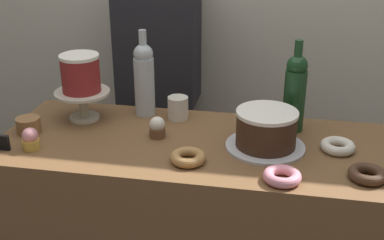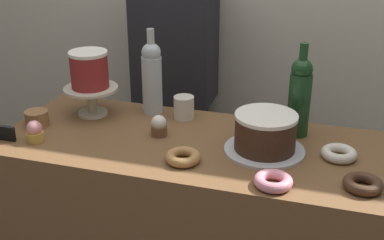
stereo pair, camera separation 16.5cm
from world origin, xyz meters
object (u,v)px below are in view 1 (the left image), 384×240
Objects in this scene: cupcake_vanilla at (157,128)px; donut_sugar at (338,146)px; coffee_cup_ceramic at (178,108)px; barista_figure at (160,101)px; cake_stand_pedestal at (83,100)px; cookie_stack at (28,125)px; white_layer_cake at (80,73)px; chocolate_round_cake at (266,129)px; wine_bottle_clear at (144,78)px; donut_maple at (188,157)px; wine_bottle_green at (295,91)px; donut_chocolate at (367,174)px; donut_pink at (282,176)px; cupcake_strawberry at (30,139)px.

donut_sugar is (0.60, 0.01, -0.02)m from cupcake_vanilla.
barista_figure reaches higher than coffee_cup_ceramic.
cookie_stack is (-0.15, -0.15, -0.05)m from cake_stand_pedestal.
white_layer_cake is 0.70m from chocolate_round_cake.
chocolate_round_cake is at bearing 2.12° from cookie_stack.
wine_bottle_clear reaches higher than cookie_stack.
cookie_stack is 0.99× the size of coffee_cup_ceramic.
donut_sugar is (0.70, -0.18, -0.13)m from wine_bottle_clear.
wine_bottle_clear reaches higher than donut_maple.
wine_bottle_clear is at bearing 22.75° from cake_stand_pedestal.
cake_stand_pedestal is 0.21m from cookie_stack.
wine_bottle_green is 1.00× the size of wine_bottle_clear.
cake_stand_pedestal reaches higher than donut_chocolate.
white_layer_cake is at bearing -176.39° from wine_bottle_green.
cake_stand_pedestal is 0.92m from donut_sugar.
donut_pink is (-0.03, -0.37, -0.13)m from wine_bottle_green.
wine_bottle_green is 0.90m from cupcake_strawberry.
wine_bottle_clear is (-0.46, 0.21, 0.07)m from chocolate_round_cake.
white_layer_cake is 1.67× the size of coffee_cup_ceramic.
chocolate_round_cake is 0.62× the size of wine_bottle_green.
wine_bottle_clear is 4.38× the size of cupcake_vanilla.
donut_pink is (-0.24, -0.06, 0.00)m from donut_chocolate.
cupcake_vanilla is at bearing 166.19° from donut_chocolate.
white_layer_cake reaches higher than donut_pink.
chocolate_round_cake reaches higher than donut_chocolate.
chocolate_round_cake is at bearing 106.05° from donut_pink.
chocolate_round_cake is 0.34m from donut_chocolate.
donut_pink is 0.07× the size of barista_figure.
donut_chocolate is (0.98, -0.27, -0.06)m from cake_stand_pedestal.
wine_bottle_green reaches higher than coffee_cup_ceramic.
coffee_cup_ceramic is at bearing 11.30° from cake_stand_pedestal.
barista_figure reaches higher than donut_maple.
cookie_stack is at bearing -114.08° from barista_figure.
chocolate_round_cake is 1.79× the size of donut_chocolate.
wine_bottle_clear is 0.17m from coffee_cup_ceramic.
cupcake_vanilla is (-0.37, 0.02, -0.04)m from chocolate_round_cake.
wine_bottle_clear is 2.91× the size of donut_pink.
cake_stand_pedestal is 0.13× the size of barista_figure.
wine_bottle_green reaches higher than donut_maple.
wine_bottle_green is 3.87× the size of cookie_stack.
donut_chocolate is 0.72m from coffee_cup_ceramic.
cookie_stack reaches higher than donut_sugar.
cake_stand_pedestal is at bearing 45.78° from cookie_stack.
cupcake_vanilla is 0.66× the size of donut_maple.
donut_chocolate is (0.22, -0.32, -0.13)m from wine_bottle_green.
donut_pink is 1.04m from barista_figure.
donut_maple is (-0.23, -0.14, -0.05)m from chocolate_round_cake.
donut_sugar is (0.23, 0.02, -0.05)m from chocolate_round_cake.
cupcake_strawberry is 0.66× the size of donut_chocolate.
cupcake_strawberry is (-0.75, -0.15, -0.04)m from chocolate_round_cake.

